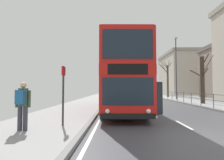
{
  "coord_description": "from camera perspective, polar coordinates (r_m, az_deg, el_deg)",
  "views": [
    {
      "loc": [
        -3.08,
        -5.83,
        1.66
      ],
      "look_at": [
        -3.32,
        4.9,
        2.16
      ],
      "focal_mm": 29.08,
      "sensor_mm": 36.0,
      "label": 1
    }
  ],
  "objects": [
    {
      "name": "street_lamp_far_side",
      "position": [
        26.79,
        19.5,
        4.83
      ],
      "size": [
        0.28,
        0.6,
        8.64
      ],
      "color": "#38383D",
      "rests_on": "ground"
    },
    {
      "name": "background_building_01",
      "position": [
        53.92,
        23.15,
        1.79
      ],
      "size": [
        13.67,
        15.57,
        11.23
      ],
      "color": "#B2A899",
      "rests_on": "ground"
    },
    {
      "name": "double_decker_bus_main",
      "position": [
        13.27,
        2.84,
        0.5
      ],
      "size": [
        3.49,
        10.86,
        4.57
      ],
      "color": "red",
      "rests_on": "ground"
    },
    {
      "name": "bus_stop_sign_near",
      "position": [
        7.74,
        -15.08,
        -2.59
      ],
      "size": [
        0.08,
        0.44,
        2.44
      ],
      "color": "#2D2D33",
      "rests_on": "ground"
    },
    {
      "name": "bare_tree_far_00",
      "position": [
        34.16,
        17.03,
        0.33
      ],
      "size": [
        2.3,
        3.13,
        6.8
      ],
      "color": "#4C3D2D",
      "rests_on": "ground"
    },
    {
      "name": "pedestrian_railing_far_kerb",
      "position": [
        17.05,
        27.62,
        -4.98
      ],
      "size": [
        0.05,
        22.86,
        1.1
      ],
      "color": "#2D3338",
      "rests_on": "ground"
    },
    {
      "name": "pedestrian_with_backpack",
      "position": [
        7.31,
        -26.32,
        -6.28
      ],
      "size": [
        0.55,
        0.55,
        1.75
      ],
      "color": "#383842",
      "rests_on": "ground"
    },
    {
      "name": "bare_tree_far_01",
      "position": [
        20.64,
        26.54,
        0.25
      ],
      "size": [
        1.72,
        1.97,
        5.07
      ],
      "color": "#423328",
      "rests_on": "ground"
    },
    {
      "name": "ground",
      "position": [
        6.49,
        23.64,
        -16.9
      ],
      "size": [
        15.8,
        140.0,
        0.2
      ],
      "color": "#414146"
    }
  ]
}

